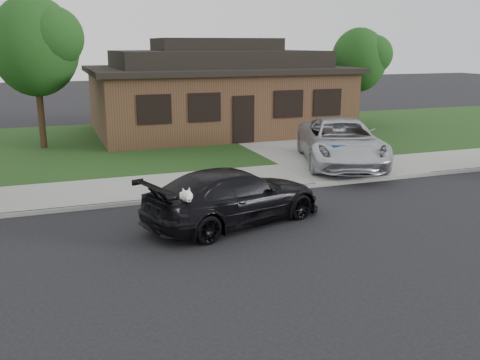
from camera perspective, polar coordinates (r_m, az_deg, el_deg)
name	(u,v)px	position (r m, az deg, el deg)	size (l,w,h in m)	color
ground	(245,236)	(12.94, 0.53, -5.99)	(120.00, 120.00, 0.00)	black
sidewalk	(192,184)	(17.49, -5.17, -0.43)	(60.00, 3.00, 0.12)	gray
curb	(205,196)	(16.09, -3.81, -1.71)	(60.00, 0.12, 0.12)	gray
lawn	(147,143)	(25.14, -9.85, 3.94)	(60.00, 13.00, 0.13)	#193814
driveway	(293,146)	(24.11, 5.65, 3.66)	(4.50, 13.00, 0.14)	gray
sedan	(234,196)	(13.66, -0.67, -1.75)	(5.27, 3.40, 1.42)	black
minivan	(341,142)	(20.24, 10.73, 4.01)	(2.73, 5.93, 1.65)	silver
recycling_bin	(337,159)	(18.60, 10.31, 2.20)	(0.67, 0.71, 1.08)	navy
house	(216,92)	(27.73, -2.53, 9.40)	(12.60, 8.60, 4.65)	#422B1C
tree_0	(39,44)	(24.26, -20.66, 13.38)	(3.78, 3.60, 6.34)	#332114
tree_1	(362,59)	(30.55, 12.89, 12.48)	(3.15, 3.00, 5.25)	#332114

